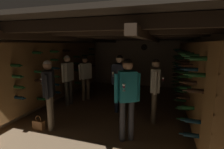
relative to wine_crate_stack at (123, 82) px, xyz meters
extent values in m
plane|color=#8C7051|center=(0.25, -1.75, -0.45)|extent=(8.40, 8.40, 0.00)
cube|color=tan|center=(0.25, 1.48, 0.73)|extent=(4.72, 0.06, 2.35)
cube|color=tan|center=(-2.08, -1.75, 0.73)|extent=(0.06, 6.40, 2.35)
cube|color=tan|center=(2.58, -1.75, 0.73)|extent=(0.06, 6.40, 2.35)
cube|color=black|center=(0.25, -1.75, 1.93)|extent=(4.72, 6.52, 0.06)
cube|color=#2D2116|center=(0.25, -4.55, 1.81)|extent=(4.60, 0.14, 0.16)
cube|color=#2D2116|center=(0.25, -3.43, 1.81)|extent=(4.60, 0.14, 0.16)
cube|color=#2D2116|center=(0.25, -2.31, 1.81)|extent=(4.60, 0.14, 0.16)
cube|color=#2D2116|center=(0.25, -1.19, 1.81)|extent=(4.60, 0.14, 0.16)
cube|color=#2D2116|center=(0.25, -0.07, 1.81)|extent=(4.60, 0.14, 0.16)
cube|color=#2D2116|center=(0.25, 1.05, 1.81)|extent=(4.60, 0.14, 0.16)
cube|color=#2D2116|center=(-0.78, -1.75, 1.70)|extent=(0.12, 6.40, 0.12)
cube|color=#2D2116|center=(1.29, -1.75, 1.70)|extent=(0.12, 6.40, 0.12)
cylinder|color=white|center=(0.68, 1.43, 1.42)|extent=(0.27, 0.02, 0.27)
cylinder|color=#2D2314|center=(0.68, 1.42, 1.42)|extent=(0.29, 0.01, 0.29)
cube|color=black|center=(0.68, 1.42, 1.42)|extent=(0.02, 0.01, 0.10)
cube|color=black|center=(0.68, 1.41, 1.42)|extent=(0.11, 0.01, 0.12)
cube|color=brown|center=(-1.89, -1.60, 0.70)|extent=(0.32, 5.50, 1.80)
cylinder|color=#194723|center=(-1.63, -2.96, 0.06)|extent=(0.28, 0.07, 0.07)
cylinder|color=#194723|center=(-1.45, -2.96, 0.06)|extent=(0.07, 0.03, 0.03)
cylinder|color=#0F2838|center=(-1.63, -2.29, 0.06)|extent=(0.28, 0.07, 0.07)
cylinder|color=#0F2838|center=(-1.45, -2.29, 0.06)|extent=(0.07, 0.03, 0.03)
cylinder|color=#143819|center=(-1.63, -1.60, 0.06)|extent=(0.28, 0.07, 0.07)
cylinder|color=#143819|center=(-1.45, -1.60, 0.06)|extent=(0.07, 0.03, 0.03)
cylinder|color=#143819|center=(-1.63, -0.91, 0.06)|extent=(0.28, 0.07, 0.07)
cylinder|color=#143819|center=(-1.45, -0.91, 0.06)|extent=(0.07, 0.03, 0.03)
cylinder|color=#143819|center=(-1.63, -0.22, 0.06)|extent=(0.28, 0.07, 0.07)
cylinder|color=#143819|center=(-1.45, -0.22, 0.06)|extent=(0.07, 0.03, 0.03)
cylinder|color=#0F2838|center=(-1.63, -3.67, 0.31)|extent=(0.28, 0.07, 0.07)
cylinder|color=#0F2838|center=(-1.45, -3.67, 0.31)|extent=(0.07, 0.03, 0.03)
cylinder|color=#0F2838|center=(-1.63, -2.30, 0.31)|extent=(0.28, 0.07, 0.07)
cylinder|color=#0F2838|center=(-1.45, -2.30, 0.31)|extent=(0.07, 0.03, 0.03)
cylinder|color=#143819|center=(-1.63, -1.62, 0.31)|extent=(0.28, 0.07, 0.07)
cylinder|color=#143819|center=(-1.45, -1.62, 0.31)|extent=(0.07, 0.03, 0.03)
cylinder|color=#143819|center=(-1.63, -0.22, 0.31)|extent=(0.28, 0.07, 0.07)
cylinder|color=#143819|center=(-1.45, -0.22, 0.31)|extent=(0.07, 0.03, 0.03)
cylinder|color=#143819|center=(-1.63, -3.65, 0.57)|extent=(0.28, 0.07, 0.07)
cylinder|color=#143819|center=(-1.45, -3.65, 0.57)|extent=(0.07, 0.03, 0.03)
cylinder|color=black|center=(-1.63, -2.98, 0.57)|extent=(0.28, 0.07, 0.07)
cylinder|color=black|center=(-1.45, -2.98, 0.57)|extent=(0.07, 0.03, 0.03)
cylinder|color=#143819|center=(-1.63, -2.28, 0.57)|extent=(0.28, 0.07, 0.07)
cylinder|color=#143819|center=(-1.45, -2.28, 0.57)|extent=(0.07, 0.03, 0.03)
cylinder|color=#143819|center=(-1.63, -1.61, 0.57)|extent=(0.28, 0.07, 0.07)
cylinder|color=#143819|center=(-1.45, -1.61, 0.57)|extent=(0.07, 0.03, 0.03)
cylinder|color=#194723|center=(-1.63, -0.91, 0.57)|extent=(0.28, 0.07, 0.07)
cylinder|color=#194723|center=(-1.45, -0.91, 0.57)|extent=(0.07, 0.03, 0.03)
cylinder|color=#143819|center=(-1.63, -0.22, 0.57)|extent=(0.28, 0.07, 0.07)
cylinder|color=#143819|center=(-1.45, -0.22, 0.57)|extent=(0.07, 0.03, 0.03)
cylinder|color=black|center=(-1.63, 0.47, 0.57)|extent=(0.28, 0.07, 0.07)
cylinder|color=black|center=(-1.45, 0.47, 0.57)|extent=(0.07, 0.03, 0.03)
cylinder|color=#194723|center=(-1.63, -3.67, 0.83)|extent=(0.28, 0.07, 0.07)
cylinder|color=#194723|center=(-1.45, -3.67, 0.83)|extent=(0.07, 0.03, 0.03)
cylinder|color=#194723|center=(-1.63, -2.98, 0.83)|extent=(0.28, 0.07, 0.07)
cylinder|color=#194723|center=(-1.45, -2.98, 0.83)|extent=(0.07, 0.03, 0.03)
cylinder|color=#0F2838|center=(-1.63, -2.28, 0.83)|extent=(0.28, 0.07, 0.07)
cylinder|color=#0F2838|center=(-1.45, -2.28, 0.83)|extent=(0.07, 0.03, 0.03)
cylinder|color=#143819|center=(-1.63, -1.61, 0.83)|extent=(0.28, 0.07, 0.07)
cylinder|color=#143819|center=(-1.45, -1.61, 0.83)|extent=(0.07, 0.03, 0.03)
cylinder|color=#194723|center=(-1.63, -0.92, 0.83)|extent=(0.28, 0.07, 0.07)
cylinder|color=#194723|center=(-1.45, -0.92, 0.83)|extent=(0.07, 0.03, 0.03)
cylinder|color=black|center=(-1.63, -0.23, 0.83)|extent=(0.28, 0.07, 0.07)
cylinder|color=black|center=(-1.45, -0.23, 0.83)|extent=(0.07, 0.03, 0.03)
cylinder|color=#143819|center=(-1.63, -3.68, 1.09)|extent=(0.28, 0.07, 0.07)
cylinder|color=#143819|center=(-1.45, -3.68, 1.09)|extent=(0.07, 0.03, 0.03)
cylinder|color=#143819|center=(-1.63, -2.28, 1.09)|extent=(0.28, 0.07, 0.07)
cylinder|color=#143819|center=(-1.45, -2.28, 1.09)|extent=(0.07, 0.03, 0.03)
cylinder|color=#194723|center=(-1.63, -1.60, 1.09)|extent=(0.28, 0.07, 0.07)
cylinder|color=#194723|center=(-1.45, -1.60, 1.09)|extent=(0.07, 0.03, 0.03)
cylinder|color=#194723|center=(-1.63, -0.92, 1.09)|extent=(0.28, 0.07, 0.07)
cylinder|color=#194723|center=(-1.45, -0.92, 1.09)|extent=(0.07, 0.03, 0.03)
cylinder|color=#143819|center=(-1.63, -0.22, 1.09)|extent=(0.28, 0.07, 0.07)
cylinder|color=#143819|center=(-1.45, -0.22, 1.09)|extent=(0.07, 0.03, 0.03)
cylinder|color=#194723|center=(-1.63, 0.45, 1.09)|extent=(0.28, 0.07, 0.07)
cylinder|color=#194723|center=(-1.45, 0.45, 1.09)|extent=(0.07, 0.03, 0.03)
cylinder|color=#143819|center=(-1.63, -2.99, 1.34)|extent=(0.28, 0.07, 0.07)
cylinder|color=#143819|center=(-1.45, -2.99, 1.34)|extent=(0.07, 0.03, 0.03)
cylinder|color=#143819|center=(-1.63, -2.28, 1.34)|extent=(0.28, 0.07, 0.07)
cylinder|color=#143819|center=(-1.45, -2.28, 1.34)|extent=(0.07, 0.03, 0.03)
cylinder|color=black|center=(-1.63, -1.61, 1.34)|extent=(0.28, 0.07, 0.07)
cylinder|color=black|center=(-1.45, -1.61, 1.34)|extent=(0.07, 0.03, 0.03)
cylinder|color=#143819|center=(-1.63, 0.47, 1.34)|extent=(0.28, 0.07, 0.07)
cylinder|color=#143819|center=(-1.45, 0.47, 1.34)|extent=(0.07, 0.03, 0.03)
cube|color=brown|center=(-1.74, -1.60, -0.07)|extent=(0.02, 5.50, 0.02)
cube|color=brown|center=(-1.74, -1.60, 0.19)|extent=(0.02, 5.50, 0.02)
cube|color=brown|center=(-1.74, -1.60, 0.44)|extent=(0.02, 5.50, 0.02)
cube|color=brown|center=(-1.74, -1.60, 0.70)|extent=(0.02, 5.50, 0.02)
cube|color=brown|center=(-1.74, -1.60, 0.96)|extent=(0.02, 5.50, 0.02)
cube|color=brown|center=(-1.74, -1.60, 1.21)|extent=(0.02, 5.50, 0.02)
cube|color=brown|center=(-1.74, -1.60, 1.47)|extent=(0.02, 5.50, 0.02)
cube|color=brown|center=(2.39, -1.60, 0.70)|extent=(0.32, 5.50, 1.80)
cylinder|color=#0F2838|center=(2.13, -3.74, 0.06)|extent=(0.28, 0.07, 0.07)
cylinder|color=#0F2838|center=(1.96, -3.74, 0.06)|extent=(0.07, 0.03, 0.03)
cylinder|color=#194723|center=(2.13, -3.13, 0.06)|extent=(0.28, 0.07, 0.07)
cylinder|color=#194723|center=(1.96, -3.13, 0.06)|extent=(0.07, 0.03, 0.03)
cylinder|color=#143819|center=(2.13, -2.52, 0.06)|extent=(0.28, 0.07, 0.07)
cylinder|color=#143819|center=(1.96, -2.52, 0.06)|extent=(0.07, 0.03, 0.03)
cylinder|color=#143819|center=(2.13, -1.90, 0.06)|extent=(0.28, 0.07, 0.07)
cylinder|color=#143819|center=(1.96, -1.90, 0.06)|extent=(0.07, 0.03, 0.03)
cylinder|color=black|center=(2.13, -1.29, 0.06)|extent=(0.28, 0.07, 0.07)
cylinder|color=black|center=(1.96, -1.29, 0.06)|extent=(0.07, 0.03, 0.03)
cylinder|color=#143819|center=(2.13, -0.68, 0.06)|extent=(0.28, 0.07, 0.07)
cylinder|color=#143819|center=(1.96, -0.68, 0.06)|extent=(0.07, 0.03, 0.03)
cylinder|color=#143819|center=(2.13, -0.08, 0.06)|extent=(0.28, 0.07, 0.07)
cylinder|color=#143819|center=(1.96, -0.08, 0.06)|extent=(0.07, 0.03, 0.03)
cylinder|color=#194723|center=(2.13, 0.52, 0.06)|extent=(0.28, 0.07, 0.07)
cylinder|color=#194723|center=(1.96, 0.52, 0.06)|extent=(0.07, 0.03, 0.03)
cylinder|color=#0F2838|center=(2.13, -3.75, 0.31)|extent=(0.28, 0.07, 0.07)
cylinder|color=#0F2838|center=(1.96, -3.75, 0.31)|extent=(0.07, 0.03, 0.03)
cylinder|color=#194723|center=(2.13, -3.13, 0.31)|extent=(0.28, 0.07, 0.07)
cylinder|color=#194723|center=(1.96, -3.13, 0.31)|extent=(0.07, 0.03, 0.03)
cylinder|color=black|center=(2.13, -2.51, 0.31)|extent=(0.28, 0.07, 0.07)
cylinder|color=black|center=(1.96, -2.51, 0.31)|extent=(0.07, 0.03, 0.03)
cylinder|color=#194723|center=(2.13, -1.91, 0.31)|extent=(0.28, 0.07, 0.07)
cylinder|color=#194723|center=(1.96, -1.91, 0.31)|extent=(0.07, 0.03, 0.03)
cylinder|color=black|center=(2.13, -1.31, 0.31)|extent=(0.28, 0.07, 0.07)
cylinder|color=black|center=(1.96, -1.31, 0.31)|extent=(0.07, 0.03, 0.03)
cylinder|color=#194723|center=(2.13, -0.07, 0.31)|extent=(0.28, 0.07, 0.07)
cylinder|color=#194723|center=(1.96, -0.07, 0.31)|extent=(0.07, 0.03, 0.03)
cylinder|color=black|center=(2.13, 0.53, 0.31)|extent=(0.28, 0.07, 0.07)
cylinder|color=black|center=(1.96, 0.53, 0.31)|extent=(0.07, 0.03, 0.03)
cylinder|color=#194723|center=(2.13, -2.53, 0.57)|extent=(0.28, 0.07, 0.07)
cylinder|color=#194723|center=(1.96, -2.53, 0.57)|extent=(0.07, 0.03, 0.03)
cylinder|color=#143819|center=(2.13, -1.92, 0.57)|extent=(0.28, 0.07, 0.07)
cylinder|color=#143819|center=(1.96, -1.92, 0.57)|extent=(0.07, 0.03, 0.03)
cylinder|color=black|center=(2.13, -0.69, 0.57)|extent=(0.28, 0.07, 0.07)
cylinder|color=black|center=(1.96, -0.69, 0.57)|extent=(0.07, 0.03, 0.03)
cylinder|color=#194723|center=(2.13, -0.07, 0.57)|extent=(0.28, 0.07, 0.07)
cylinder|color=#194723|center=(1.96, -0.07, 0.57)|extent=(0.07, 0.03, 0.03)
cylinder|color=#143819|center=(2.13, 0.52, 0.57)|extent=(0.28, 0.07, 0.07)
cylinder|color=#143819|center=(1.96, 0.52, 0.57)|extent=(0.07, 0.03, 0.03)
cylinder|color=black|center=(2.13, -3.75, 0.83)|extent=(0.28, 0.07, 0.07)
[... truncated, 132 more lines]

